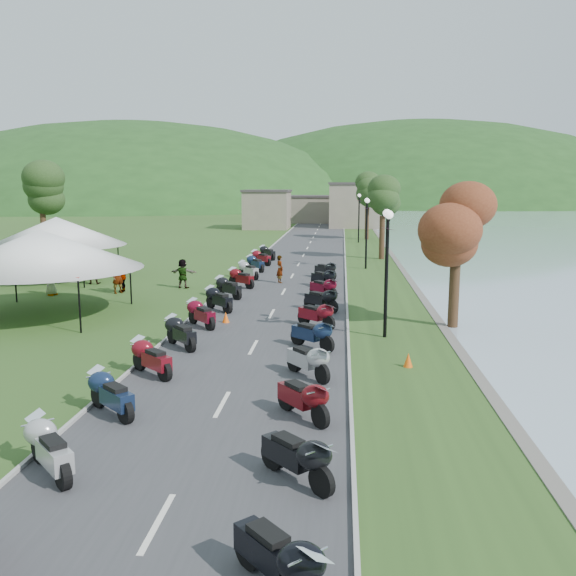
{
  "coord_description": "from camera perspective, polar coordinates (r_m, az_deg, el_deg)",
  "views": [
    {
      "loc": [
        3.22,
        -5.84,
        6.02
      ],
      "look_at": [
        0.8,
        21.77,
        1.3
      ],
      "focal_mm": 38.0,
      "sensor_mm": 36.0,
      "label": 1
    }
  ],
  "objects": [
    {
      "name": "far_building",
      "position": [
        91.06,
        1.74,
        7.45
      ],
      "size": [
        18.0,
        16.0,
        5.0
      ],
      "primitive_type": "cube",
      "color": "gray",
      "rests_on": "ground"
    },
    {
      "name": "hills_backdrop",
      "position": [
        205.95,
        4.16,
        7.97
      ],
      "size": [
        360.0,
        120.0,
        76.0
      ],
      "primitive_type": null,
      "color": "#285621",
      "rests_on": "ground"
    },
    {
      "name": "pedestrian_a",
      "position": [
        35.41,
        -15.56,
        -0.48
      ],
      "size": [
        0.84,
        0.88,
        1.95
      ],
      "primitive_type": "imported",
      "rotation": [
        0.0,
        0.0,
        0.93
      ],
      "color": "slate",
      "rests_on": "ground"
    },
    {
      "name": "moto_row_left",
      "position": [
        26.21,
        -8.11,
        -2.48
      ],
      "size": [
        2.6,
        49.67,
        1.1
      ],
      "primitive_type": null,
      "color": "#331411",
      "rests_on": "ground"
    },
    {
      "name": "vendor_tent_side",
      "position": [
        41.43,
        -20.72,
        3.48
      ],
      "size": [
        5.69,
        5.69,
        4.0
      ],
      "primitive_type": null,
      "color": "white",
      "rests_on": "ground"
    },
    {
      "name": "moto_row_right",
      "position": [
        24.27,
        2.64,
        -3.37
      ],
      "size": [
        2.6,
        33.3,
        1.1
      ],
      "primitive_type": null,
      "color": "#331411",
      "rests_on": "ground"
    },
    {
      "name": "tree_lakeside",
      "position": [
        26.52,
        15.45,
        3.56
      ],
      "size": [
        2.42,
        2.42,
        6.72
      ],
      "primitive_type": null,
      "color": "#2E4D1F",
      "rests_on": "ground"
    },
    {
      "name": "pedestrian_b",
      "position": [
        39.22,
        -17.76,
        0.37
      ],
      "size": [
        0.98,
        0.58,
        1.95
      ],
      "primitive_type": "imported",
      "rotation": [
        0.0,
        0.0,
        3.2
      ],
      "color": "slate",
      "rests_on": "ground"
    },
    {
      "name": "road",
      "position": [
        46.34,
        0.99,
        2.22
      ],
      "size": [
        7.0,
        120.0,
        0.02
      ],
      "primitive_type": "cube",
      "color": "#3C3C3F",
      "rests_on": "ground"
    },
    {
      "name": "vendor_tent_main",
      "position": [
        30.16,
        -22.0,
        1.3
      ],
      "size": [
        6.11,
        6.11,
        4.0
      ],
      "primitive_type": null,
      "color": "white",
      "rests_on": "ground"
    }
  ]
}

